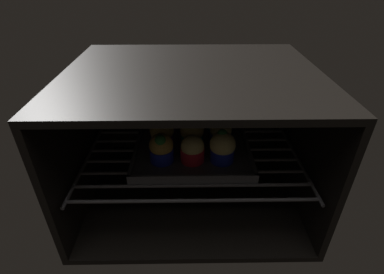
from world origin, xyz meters
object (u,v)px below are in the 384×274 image
object	(u,v)px
baking_tray	(192,145)
muffin_row2_col2	(217,118)
muffin_row0_col2	(222,147)
muffin_row0_col0	(161,148)
muffin_row0_col1	(192,150)
muffin_row1_col0	(162,133)
muffin_row2_col1	(192,119)
muffin_row1_col1	(193,132)
muffin_row1_col2	(221,133)
muffin_row2_col0	(166,120)

from	to	relation	value
baking_tray	muffin_row2_col2	xyz separation A→B (cm)	(7.18, 7.79, 4.01)
muffin_row0_col2	muffin_row0_col0	bearing A→B (deg)	179.67
baking_tray	muffin_row0_col1	world-z (taller)	muffin_row0_col1
muffin_row1_col0	muffin_row2_col1	distance (cm)	10.98
muffin_row0_col1	muffin_row1_col1	distance (cm)	7.38
muffin_row0_col0	muffin_row2_col1	size ratio (longest dim) A/B	1.09
muffin_row0_col1	muffin_row2_col2	bearing A→B (deg)	64.59
muffin_row1_col1	muffin_row0_col0	bearing A→B (deg)	-135.82
muffin_row0_col0	muffin_row1_col1	distance (cm)	10.58
baking_tray	muffin_row2_col1	world-z (taller)	muffin_row2_col1
muffin_row1_col1	muffin_row0_col2	bearing A→B (deg)	-46.77
muffin_row1_col1	muffin_row1_col2	world-z (taller)	muffin_row1_col1
muffin_row1_col0	muffin_row2_col2	bearing A→B (deg)	27.08
muffin_row1_col1	muffin_row2_col2	size ratio (longest dim) A/B	0.98
baking_tray	muffin_row1_col2	xyz separation A→B (cm)	(7.54, 0.08, 3.72)
muffin_row1_col0	muffin_row0_col1	bearing A→B (deg)	-43.65
muffin_row0_col2	muffin_row2_col0	bearing A→B (deg)	134.24
muffin_row2_col0	muffin_row2_col1	bearing A→B (deg)	1.16
baking_tray	muffin_row0_col1	xyz separation A→B (cm)	(-0.02, -7.37, 3.64)
muffin_row1_col0	muffin_row2_col0	distance (cm)	7.34
muffin_row1_col0	muffin_row2_col2	distance (cm)	16.89
baking_tray	muffin_row1_col1	world-z (taller)	muffin_row1_col1
muffin_row0_col0	muffin_row1_col0	world-z (taller)	muffin_row0_col0
baking_tray	muffin_row0_col1	bearing A→B (deg)	-90.16
muffin_row1_col0	muffin_row1_col1	xyz separation A→B (cm)	(8.02, -0.11, 0.13)
muffin_row2_col0	muffin_row2_col2	bearing A→B (deg)	1.47
muffin_row1_col0	muffin_row1_col2	size ratio (longest dim) A/B	1.05
muffin_row2_col0	muffin_row1_col0	bearing A→B (deg)	-94.21
muffin_row2_col2	muffin_row1_col0	bearing A→B (deg)	-152.92
muffin_row0_col1	muffin_row1_col1	size ratio (longest dim) A/B	0.89
baking_tray	muffin_row0_col0	bearing A→B (deg)	-135.18
muffin_row1_col1	muffin_row1_col2	distance (cm)	7.38
muffin_row1_col1	muffin_row2_col2	xyz separation A→B (cm)	(7.02, 7.80, -0.03)
muffin_row0_col0	muffin_row0_col1	bearing A→B (deg)	0.03
baking_tray	muffin_row1_col1	xyz separation A→B (cm)	(0.17, -0.00, 4.04)
muffin_row2_col2	muffin_row1_col2	bearing A→B (deg)	-87.37
muffin_row1_col2	muffin_row0_col1	bearing A→B (deg)	-135.41
muffin_row0_col0	muffin_row2_col1	world-z (taller)	muffin_row0_col0
muffin_row1_col0	muffin_row1_col1	size ratio (longest dim) A/B	0.95
muffin_row0_col1	muffin_row0_col2	bearing A→B (deg)	-0.70
muffin_row0_col0	muffin_row2_col1	xyz separation A→B (cm)	(7.62, 14.95, -0.13)
muffin_row0_col0	muffin_row1_col1	xyz separation A→B (cm)	(7.59, 7.37, -0.05)
baking_tray	muffin_row1_col1	size ratio (longest dim) A/B	3.85
muffin_row2_col1	muffin_row2_col2	xyz separation A→B (cm)	(6.99, 0.22, 0.06)
baking_tray	muffin_row1_col0	bearing A→B (deg)	179.26
muffin_row1_col0	muffin_row2_col1	world-z (taller)	same
muffin_row0_col1	muffin_row1_col2	bearing A→B (deg)	44.59
muffin_row2_col1	muffin_row0_col1	bearing A→B (deg)	-90.82
muffin_row0_col2	muffin_row2_col0	size ratio (longest dim) A/B	1.12
muffin_row0_col1	muffin_row1_col2	xyz separation A→B (cm)	(7.56, 7.45, 0.08)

